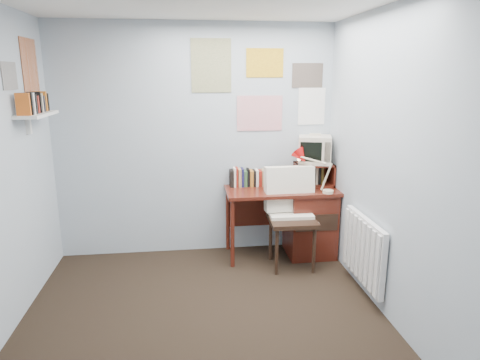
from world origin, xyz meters
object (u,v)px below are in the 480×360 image
at_px(desk_chair, 292,221).
at_px(radiator, 364,250).
at_px(crt_tv, 315,148).
at_px(wall_shelf, 37,114).
at_px(tv_riser, 314,174).
at_px(desk, 305,219).
at_px(desk_lamp, 329,174).

relative_size(desk_chair, radiator, 1.26).
relative_size(crt_tv, wall_shelf, 0.56).
height_order(tv_riser, radiator, tv_riser).
height_order(desk, tv_riser, tv_riser).
relative_size(desk, crt_tv, 3.47).
xyz_separation_m(desk_chair, crt_tv, (0.34, 0.44, 0.67)).
bearing_deg(desk_chair, crt_tv, 53.36).
bearing_deg(crt_tv, desk, -116.76).
height_order(desk_chair, radiator, desk_chair).
xyz_separation_m(desk_lamp, wall_shelf, (-2.75, -0.16, 0.66)).
distance_m(desk_chair, desk_lamp, 0.61).
bearing_deg(desk_lamp, tv_riser, 86.73).
bearing_deg(crt_tv, desk_lamp, -64.98).
relative_size(desk_chair, desk_lamp, 2.47).
bearing_deg(desk_chair, radiator, -49.36).
bearing_deg(desk_lamp, crt_tv, 85.66).
height_order(desk_chair, wall_shelf, wall_shelf).
bearing_deg(desk, radiator, -72.76).
distance_m(desk, crt_tv, 0.79).
bearing_deg(desk_chair, wall_shelf, -176.66).
xyz_separation_m(radiator, wall_shelf, (-2.86, 0.55, 1.20)).
height_order(radiator, wall_shelf, wall_shelf).
xyz_separation_m(desk, desk_chair, (-0.22, -0.30, 0.10)).
height_order(desk, wall_shelf, wall_shelf).
relative_size(desk, desk_lamp, 2.95).
xyz_separation_m(desk, radiator, (0.29, -0.93, 0.01)).
distance_m(crt_tv, wall_shelf, 2.78).
bearing_deg(tv_riser, radiator, -80.72).
bearing_deg(desk_lamp, desk, 115.56).
xyz_separation_m(desk_lamp, crt_tv, (-0.05, 0.35, 0.21)).
xyz_separation_m(desk_lamp, tv_riser, (-0.06, 0.33, -0.08)).
bearing_deg(radiator, desk_chair, 129.13).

